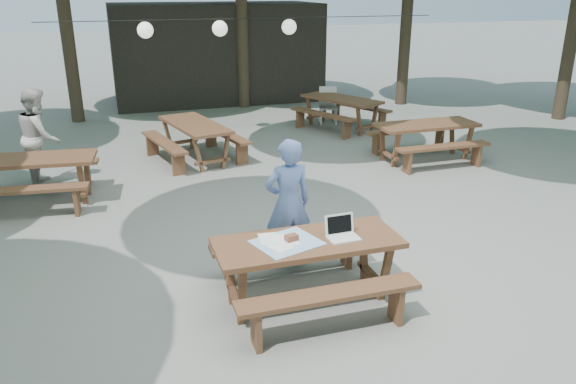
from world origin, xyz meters
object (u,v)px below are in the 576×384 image
Objects in this scene: main_picnic_table at (307,270)px; second_person at (40,137)px; woman at (288,203)px; picnic_table_nw at (32,180)px; plastic_chair at (328,113)px.

second_person is at bearing 120.99° from main_picnic_table.
woman is at bearing 85.31° from main_picnic_table.
picnic_table_nw is at bearing 127.43° from main_picnic_table.
main_picnic_table is at bearing -151.93° from second_person.
second_person is (-3.17, 4.21, 0.03)m from woman.
woman is 0.96× the size of second_person.
picnic_table_nw is at bearing -133.95° from plastic_chair.
woman is (3.26, -3.23, 0.42)m from picnic_table_nw.
picnic_table_nw is 1.23× the size of second_person.
woman is (0.08, 0.94, 0.42)m from main_picnic_table.
plastic_chair is at bearing -69.89° from second_person.
woman reaches higher than main_picnic_table.
main_picnic_table is at bearing -46.37° from picnic_table_nw.
woman is at bearing -145.96° from second_person.
second_person reaches higher than plastic_chair.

